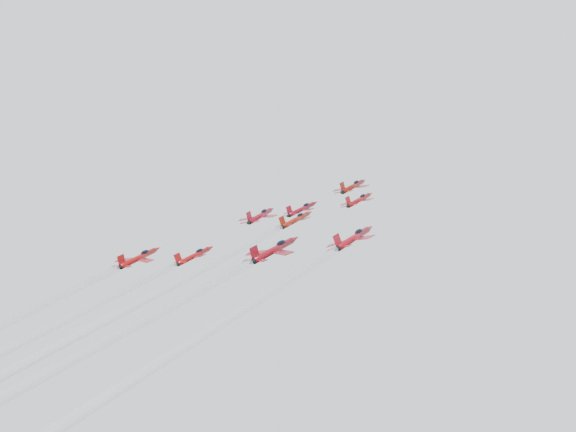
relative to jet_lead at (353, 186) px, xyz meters
The scene contains 8 objects.
jet_lead is the anchor object (origin of this frame).
jet_row2_left 25.28m from the jet_lead, 131.66° to the right, with size 10.50×13.79×7.58m.
jet_row2_center 19.74m from the jet_lead, 102.56° to the right, with size 8.76×11.51×6.33m.
jet_row2_right 21.92m from the jet_lead, 56.74° to the right, with size 8.42×11.06×6.08m.
jet_center 74.56m from the jet_lead, 88.99° to the right, with size 9.19×89.88×44.87m.
jet_rear_left 92.44m from the jet_lead, 97.55° to the right, with size 8.54×83.60×41.73m.
jet_rear_right 103.54m from the jet_lead, 83.47° to the right, with size 10.40×101.80×50.82m.
jet_rear_farright 99.58m from the jet_lead, 73.29° to the right, with size 9.37×91.71×45.78m.
Camera 1 is at (79.46, -108.85, 118.68)m, focal length 40.00 mm.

